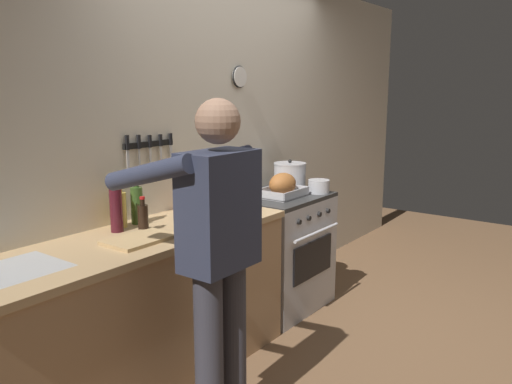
{
  "coord_description": "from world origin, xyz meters",
  "views": [
    {
      "loc": [
        -2.99,
        -1.18,
        1.7
      ],
      "look_at": [
        -0.26,
        0.85,
        1.02
      ],
      "focal_mm": 36.21,
      "sensor_mm": 36.0,
      "label": 1
    }
  ],
  "objects": [
    {
      "name": "stove",
      "position": [
        0.22,
        0.99,
        0.45
      ],
      "size": [
        0.76,
        0.67,
        0.9
      ],
      "color": "#BCBCC1",
      "rests_on": "ground"
    },
    {
      "name": "bottle_hot_sauce",
      "position": [
        -0.55,
        1.15,
        0.98
      ],
      "size": [
        0.04,
        0.04,
        0.2
      ],
      "color": "red",
      "rests_on": "counter_block"
    },
    {
      "name": "bottle_wine_red",
      "position": [
        -1.18,
        1.15,
        1.04
      ],
      "size": [
        0.07,
        0.07,
        0.33
      ],
      "color": "#47141E",
      "rests_on": "counter_block"
    },
    {
      "name": "ground_plane",
      "position": [
        0.0,
        0.0,
        0.0
      ],
      "size": [
        8.0,
        8.0,
        0.0
      ],
      "primitive_type": "plane",
      "color": "brown"
    },
    {
      "name": "wall_back",
      "position": [
        -0.0,
        1.35,
        1.3
      ],
      "size": [
        6.0,
        0.13,
        2.6
      ],
      "color": "beige",
      "rests_on": "ground"
    },
    {
      "name": "counter_block",
      "position": [
        -1.21,
        0.99,
        0.46
      ],
      "size": [
        2.03,
        0.65,
        0.9
      ],
      "color": "tan",
      "rests_on": "ground"
    },
    {
      "name": "person_cook",
      "position": [
        -1.21,
        0.38,
        0.95
      ],
      "size": [
        0.51,
        0.63,
        1.66
      ],
      "rotation": [
        0.0,
        0.0,
        1.55
      ],
      "color": "#383842",
      "rests_on": "ground"
    },
    {
      "name": "roasting_pan",
      "position": [
        0.19,
        0.93,
        0.98
      ],
      "size": [
        0.35,
        0.26,
        0.18
      ],
      "color": "#B7B7BC",
      "rests_on": "stove"
    },
    {
      "name": "bottle_olive_oil",
      "position": [
        -0.99,
        1.19,
        1.02
      ],
      "size": [
        0.07,
        0.07,
        0.29
      ],
      "color": "#385623",
      "rests_on": "counter_block"
    },
    {
      "name": "stock_pot",
      "position": [
        0.44,
        1.03,
        1.01
      ],
      "size": [
        0.26,
        0.26,
        0.25
      ],
      "color": "#B7B7BC",
      "rests_on": "stove"
    },
    {
      "name": "bottle_vinegar",
      "position": [
        -0.34,
        1.23,
        1.01
      ],
      "size": [
        0.06,
        0.06,
        0.25
      ],
      "color": "#997F4C",
      "rests_on": "counter_block"
    },
    {
      "name": "saucepan",
      "position": [
        0.48,
        0.79,
        0.95
      ],
      "size": [
        0.17,
        0.17,
        0.1
      ],
      "color": "#B7B7BC",
      "rests_on": "stove"
    },
    {
      "name": "bottle_soy_sauce",
      "position": [
        -1.1,
        1.03,
        0.98
      ],
      "size": [
        0.06,
        0.06,
        0.2
      ],
      "color": "black",
      "rests_on": "counter_block"
    },
    {
      "name": "bottle_cooking_oil",
      "position": [
        -1.11,
        1.21,
        1.01
      ],
      "size": [
        0.07,
        0.07,
        0.27
      ],
      "color": "gold",
      "rests_on": "counter_block"
    },
    {
      "name": "cutting_board",
      "position": [
        -1.23,
        0.9,
        0.91
      ],
      "size": [
        0.36,
        0.24,
        0.02
      ],
      "primitive_type": "cube",
      "color": "tan",
      "rests_on": "counter_block"
    }
  ]
}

